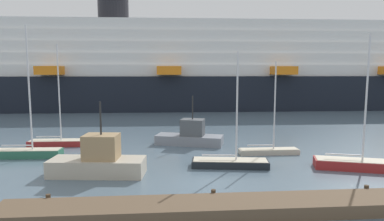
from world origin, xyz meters
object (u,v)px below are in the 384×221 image
(sailboat_3, at_px, (57,141))
(sailboat_4, at_px, (356,163))
(fishing_boat_0, at_px, (99,161))
(sailboat_1, at_px, (230,162))
(cruise_ship, at_px, (219,71))
(sailboat_0, at_px, (269,150))
(fishing_boat_1, at_px, (190,136))
(sailboat_2, at_px, (27,151))

(sailboat_3, distance_m, sailboat_4, 25.00)
(sailboat_4, relative_size, fishing_boat_0, 1.47)
(fishing_boat_0, bearing_deg, sailboat_1, 13.69)
(sailboat_3, bearing_deg, fishing_boat_0, -57.26)
(fishing_boat_0, xyz_separation_m, cruise_ship, (14.46, 40.07, 5.81))
(sailboat_0, distance_m, sailboat_1, 5.20)
(sailboat_0, distance_m, fishing_boat_1, 7.44)
(fishing_boat_0, bearing_deg, cruise_ship, 76.48)
(sailboat_0, relative_size, sailboat_1, 0.93)
(sailboat_1, height_order, sailboat_3, sailboat_3)
(sailboat_2, xyz_separation_m, sailboat_3, (1.02, 4.04, -0.09))
(sailboat_1, height_order, cruise_ship, cruise_ship)
(fishing_boat_1, distance_m, cruise_ship, 32.94)
(sailboat_0, relative_size, sailboat_4, 0.81)
(sailboat_0, height_order, fishing_boat_0, sailboat_0)
(fishing_boat_0, distance_m, cruise_ship, 42.99)
(sailboat_3, bearing_deg, sailboat_0, -12.39)
(sailboat_4, bearing_deg, sailboat_3, 175.42)
(cruise_ship, bearing_deg, sailboat_1, -96.95)
(cruise_ship, bearing_deg, fishing_boat_0, -108.84)
(sailboat_0, relative_size, fishing_boat_1, 1.17)
(sailboat_1, distance_m, sailboat_4, 8.75)
(sailboat_0, xyz_separation_m, sailboat_3, (-18.51, 4.53, 0.04))
(cruise_ship, bearing_deg, sailboat_0, -91.43)
(sailboat_1, bearing_deg, cruise_ship, 90.08)
(sailboat_3, distance_m, fishing_boat_1, 12.29)
(sailboat_2, distance_m, fishing_boat_1, 13.76)
(sailboat_1, height_order, fishing_boat_1, sailboat_1)
(sailboat_3, relative_size, cruise_ship, 0.09)
(sailboat_2, xyz_separation_m, fishing_boat_1, (13.29, 3.54, 0.31))
(sailboat_0, xyz_separation_m, sailboat_4, (4.73, -4.68, 0.08))
(fishing_boat_0, height_order, fishing_boat_1, fishing_boat_0)
(fishing_boat_1, bearing_deg, sailboat_3, -166.01)
(sailboat_4, height_order, fishing_boat_0, sailboat_4)
(sailboat_0, bearing_deg, sailboat_2, 178.56)
(sailboat_2, bearing_deg, sailboat_3, 77.80)
(sailboat_1, relative_size, cruise_ship, 0.08)
(fishing_boat_1, bearing_deg, cruise_ship, 92.51)
(sailboat_0, xyz_separation_m, fishing_boat_0, (-12.96, -4.58, 0.57))
(sailboat_3, distance_m, cruise_ship, 37.40)
(cruise_ship, bearing_deg, sailboat_3, -121.89)
(sailboat_4, bearing_deg, cruise_ship, 111.64)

